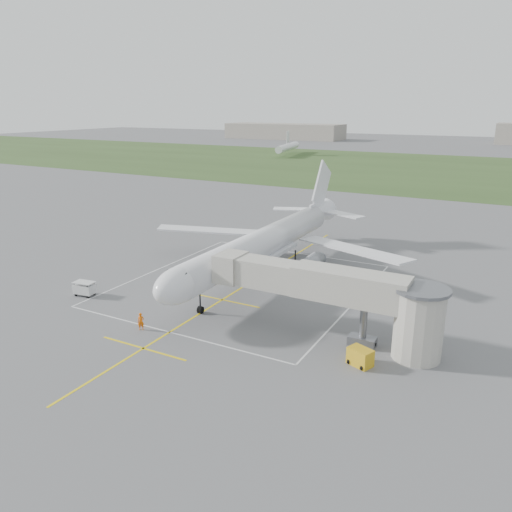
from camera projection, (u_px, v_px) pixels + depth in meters
The scene contains 11 objects.
ground at pixel (262, 275), 67.34m from camera, with size 700.00×700.00×0.00m, color #565659.
grass_strip at pixel (433, 170), 176.70m from camera, with size 700.00×120.00×0.02m, color #314920.
apron_markings at pixel (240, 289), 62.45m from camera, with size 28.20×60.00×0.01m.
airliner at pixel (264, 243), 66.70m from camera, with size 38.93×46.75×13.52m.
jet_bridge at pixel (342, 295), 47.44m from camera, with size 23.40×5.00×7.20m.
gpu_unit at pixel (360, 357), 43.92m from camera, with size 2.46×2.09×1.57m.
baggage_cart at pixel (85, 288), 60.05m from camera, with size 2.64×1.79×1.72m.
ramp_worker_nose at pixel (141, 322), 50.79m from camera, with size 0.67×0.44×1.84m, color #E15B07.
ramp_worker_wing at pixel (216, 265), 68.90m from camera, with size 0.87×0.68×1.79m, color orange.
distant_hangars at pixel (446, 135), 296.31m from camera, with size 345.00×49.00×12.00m.
distant_aircraft at pixel (491, 152), 205.79m from camera, with size 187.45×60.72×8.85m.
Camera 1 is at (29.69, -56.35, 22.05)m, focal length 35.00 mm.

